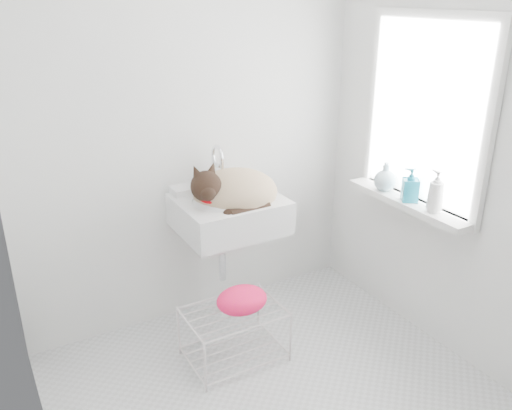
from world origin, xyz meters
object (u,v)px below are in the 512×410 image
sink (229,198)px  bottle_b (409,201)px  cat (231,192)px  wire_rack (234,335)px  bottle_c (384,190)px  bottle_a (433,212)px

sink → bottle_b: bearing=-32.0°
cat → wire_rack: cat is taller
cat → bottle_c: cat is taller
cat → bottle_b: (0.89, -0.54, -0.04)m
cat → bottle_a: size_ratio=2.85×
sink → cat: 0.05m
wire_rack → bottle_b: size_ratio=2.68×
bottle_b → bottle_c: bearing=90.0°
bottle_a → bottle_b: 0.19m
cat → bottle_b: size_ratio=2.87×
bottle_a → bottle_b: same height
wire_rack → bottle_a: bottle_a is taller
bottle_a → bottle_c: bearing=90.0°
wire_rack → bottle_c: bottle_c is taller
cat → wire_rack: 0.83m
wire_rack → bottle_c: 1.26m
sink → bottle_c: (0.90, -0.35, 0.00)m
bottle_c → bottle_a: bearing=-90.0°
wire_rack → bottle_c: bearing=-0.2°
bottle_a → bottle_c: 0.40m
bottle_a → wire_rack: bearing=159.2°
sink → bottle_b: size_ratio=3.05×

